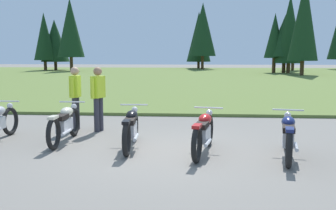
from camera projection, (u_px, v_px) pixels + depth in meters
ground_plane at (166, 152)px, 7.98m from camera, size 140.00×140.00×0.00m
grass_moorland at (191, 77)px, 34.30m from camera, size 80.00×44.00×0.10m
forest_treeline at (194, 32)px, 44.05m from camera, size 42.04×26.97×8.92m
motorcycle_cream at (65, 123)px, 8.82m from camera, size 0.62×2.10×0.88m
motorcycle_black at (131, 128)px, 8.29m from camera, size 0.62×2.10×0.88m
motorcycle_red at (204, 132)px, 7.82m from camera, size 0.66×2.08×0.88m
motorcycle_navy at (288, 136)px, 7.48m from camera, size 0.67×2.08×0.88m
rider_with_back_turned at (75, 94)px, 10.21m from camera, size 0.23×0.55×1.67m
rider_checking_bike at (98, 95)px, 10.05m from camera, size 0.33×0.52×1.67m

